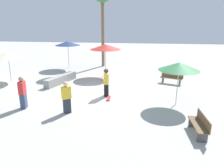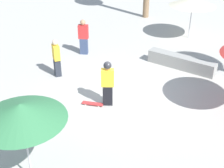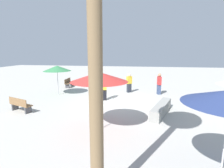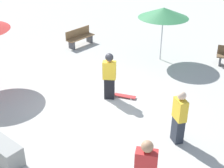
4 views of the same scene
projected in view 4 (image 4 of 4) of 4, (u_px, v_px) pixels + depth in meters
The scene contains 6 objects.
ground_plane at pixel (93, 109), 10.67m from camera, with size 60.00×60.00×0.00m, color #B2AFA8.
skater_main at pixel (109, 75), 10.89m from camera, with size 0.37×0.51×1.74m.
skateboard at pixel (125, 96), 11.33m from camera, with size 0.23×0.81×0.07m.
bench_near at pixel (80, 37), 15.80m from camera, with size 1.65×0.96×0.85m.
shade_umbrella_green at pixel (164, 13), 13.38m from camera, with size 2.20×2.20×2.40m.
bystander_far at pixel (179, 117), 8.76m from camera, with size 0.51×0.47×1.65m.
Camera 4 is at (-8.17, -3.86, 5.78)m, focal length 50.00 mm.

